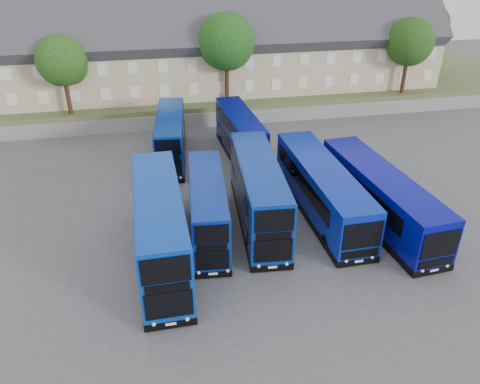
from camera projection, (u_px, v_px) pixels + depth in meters
The scene contains 15 objects.
ground at pixel (267, 264), 28.82m from camera, with size 120.00×120.00×0.00m, color #4C4C52.
retaining_wall at pixel (211, 119), 49.04m from camera, with size 70.00×0.40×1.50m, color slate.
earth_bank at pixel (199, 90), 57.50m from camera, with size 80.00×20.00×2.00m, color #505932.
terrace_row at pixel (202, 50), 51.36m from camera, with size 54.00×10.40×11.20m.
dd_front_left at pixel (160, 229), 27.96m from camera, with size 2.91×11.98×4.75m.
dd_front_mid at pixel (208, 209), 30.85m from camera, with size 3.10×10.00×3.91m.
dd_front_right at pixel (258, 194), 31.91m from camera, with size 3.48×11.57×4.54m.
dd_rear_left at pixel (171, 138), 41.38m from camera, with size 3.35×10.30×4.02m.
dd_rear_right at pixel (240, 136), 41.73m from camera, with size 2.89×10.29×4.04m.
coach_east_a at pixel (322, 190), 33.37m from camera, with size 3.02×13.35×3.64m.
coach_east_b at pixel (380, 197), 32.48m from camera, with size 3.78×13.36×3.61m.
tree_west at pixel (64, 63), 44.57m from camera, with size 4.80×4.80×7.65m.
tree_mid at pixel (228, 44), 47.24m from camera, with size 5.76×5.76×9.18m.
tree_east at pixel (410, 44), 50.55m from camera, with size 5.12×5.12×8.16m.
tree_far at pixel (427, 27), 57.42m from camera, with size 5.44×5.44×8.67m.
Camera 1 is at (-6.12, -22.30, 17.83)m, focal length 35.00 mm.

